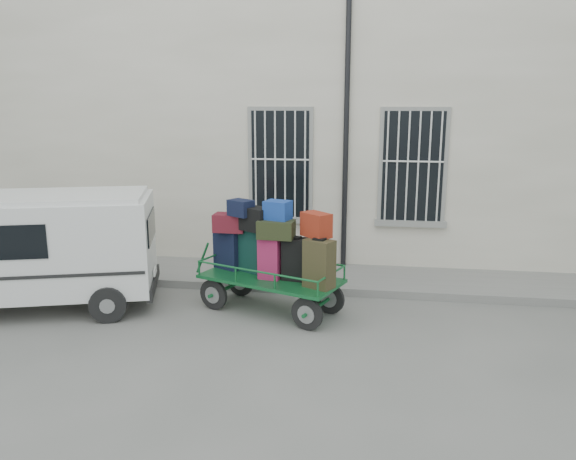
# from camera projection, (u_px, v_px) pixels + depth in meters

# --- Properties ---
(ground) EXTENTS (80.00, 80.00, 0.00)m
(ground) POSITION_uv_depth(u_px,v_px,m) (276.00, 321.00, 9.25)
(ground) COLOR #61615D
(ground) RESTS_ON ground
(building) EXTENTS (24.00, 5.15, 6.00)m
(building) POSITION_uv_depth(u_px,v_px,m) (313.00, 123.00, 13.88)
(building) COLOR beige
(building) RESTS_ON ground
(sidewalk) EXTENTS (24.00, 1.70, 0.15)m
(sidewalk) POSITION_uv_depth(u_px,v_px,m) (294.00, 276.00, 11.35)
(sidewalk) COLOR slate
(sidewalk) RESTS_ON ground
(luggage_cart) EXTENTS (2.81, 1.86, 1.94)m
(luggage_cart) POSITION_uv_depth(u_px,v_px,m) (269.00, 253.00, 9.47)
(luggage_cart) COLOR black
(luggage_cart) RESTS_ON ground
(van) EXTENTS (4.29, 2.75, 2.01)m
(van) POSITION_uv_depth(u_px,v_px,m) (34.00, 244.00, 9.56)
(van) COLOR white
(van) RESTS_ON ground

